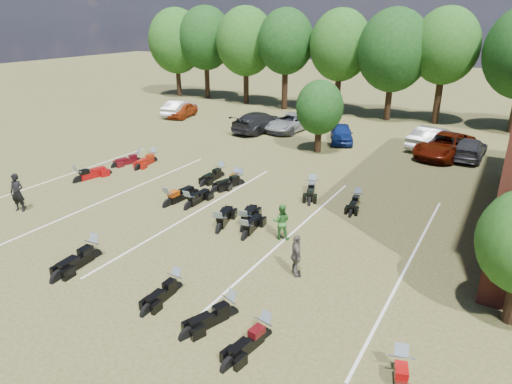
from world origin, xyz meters
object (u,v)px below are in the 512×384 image
Objects in this scene: person_black at (17,193)px; person_grey at (296,256)px; person_green at (281,222)px; car_4 at (342,134)px; motorcycle_14 at (138,162)px; motorcycle_3 at (176,290)px; motorcycle_7 at (79,182)px; car_0 at (183,110)px.

person_black reaches higher than person_grey.
person_black is 1.21× the size of person_green.
person_grey is at bearing 107.32° from person_green.
person_green is (3.26, -16.28, 0.12)m from car_4.
person_green is 3.01m from person_grey.
motorcycle_14 is at bearing 73.47° from person_black.
car_4 is 21.70m from motorcycle_3.
motorcycle_7 is (-13.20, 0.51, -0.78)m from person_green.
car_0 is 28.93m from motorcycle_3.
motorcycle_3 is at bearing -107.52° from car_4.
person_black is at bearing 170.24° from motorcycle_3.
car_0 is at bearing 135.29° from motorcycle_14.
person_green is 13.23m from motorcycle_7.
person_grey is at bearing -54.71° from car_0.
car_4 is at bearing 45.17° from person_black.
car_0 is 2.02× the size of person_black.
person_grey reaches higher than car_4.
person_green reaches higher than motorcycle_3.
person_green reaches higher than motorcycle_14.
car_4 is 2.05× the size of person_black.
car_4 is 1.87× the size of motorcycle_3.
motorcycle_14 is (6.25, -12.49, -0.65)m from car_0.
motorcycle_3 is at bearing 166.11° from motorcycle_7.
car_0 is at bearing 153.16° from car_4.
motorcycle_3 is at bearing 94.46° from person_grey.
motorcycle_7 reaches higher than motorcycle_14.
car_0 reaches higher than motorcycle_7.
motorcycle_14 is at bearing -40.99° from person_green.
motorcycle_7 is at bearing -81.90° from car_0.
person_black is 0.91× the size of motorcycle_3.
motorcycle_3 is (-3.19, -2.92, -0.82)m from person_grey.
person_grey reaches higher than person_green.
person_black is at bearing -136.86° from car_4.
person_black reaches higher than car_0.
motorcycle_3 is (17.79, -22.80, -0.65)m from car_0.
car_0 is 25.94m from person_green.
person_grey reaches higher than car_0.
person_black is at bearing 114.32° from motorcycle_7.
motorcycle_3 is 0.84× the size of motorcycle_7.
person_grey is (5.08, -18.68, 0.16)m from car_4.
person_grey reaches higher than motorcycle_14.
person_grey is 15.32m from motorcycle_7.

